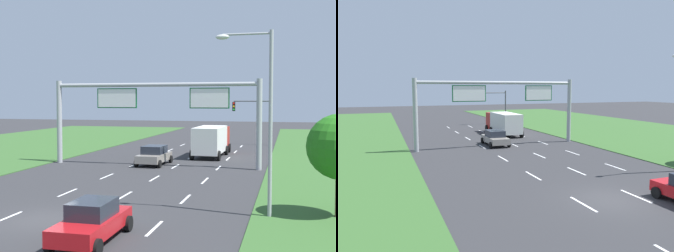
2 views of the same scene
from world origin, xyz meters
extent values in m
plane|color=#2D2D30|center=(0.00, 0.00, 0.00)|extent=(200.00, 200.00, 0.00)
cube|color=white|center=(-1.75, 0.00, 0.00)|extent=(0.14, 2.40, 0.01)
cube|color=white|center=(-1.75, 6.00, 0.00)|extent=(0.14, 2.40, 0.01)
cube|color=white|center=(-1.75, 12.00, 0.00)|extent=(0.14, 2.40, 0.01)
cube|color=white|center=(-1.75, 18.00, 0.00)|extent=(0.14, 2.40, 0.01)
cube|color=white|center=(-1.75, 24.00, 0.00)|extent=(0.14, 2.40, 0.01)
cube|color=white|center=(-1.75, 30.00, 0.00)|extent=(0.14, 2.40, 0.01)
cube|color=white|center=(-1.75, 36.00, 0.00)|extent=(0.14, 2.40, 0.01)
cube|color=white|center=(1.75, 0.00, 0.00)|extent=(0.14, 2.40, 0.01)
cube|color=white|center=(1.75, 6.00, 0.00)|extent=(0.14, 2.40, 0.01)
cube|color=white|center=(1.75, 12.00, 0.00)|extent=(0.14, 2.40, 0.01)
cube|color=white|center=(1.75, 18.00, 0.00)|extent=(0.14, 2.40, 0.01)
cube|color=white|center=(1.75, 24.00, 0.00)|extent=(0.14, 2.40, 0.01)
cube|color=white|center=(1.75, 30.00, 0.00)|extent=(0.14, 2.40, 0.01)
cube|color=white|center=(1.75, 36.00, 0.00)|extent=(0.14, 2.40, 0.01)
cube|color=white|center=(5.25, 6.00, 0.00)|extent=(0.14, 2.40, 0.01)
cube|color=white|center=(5.25, 12.00, 0.00)|extent=(0.14, 2.40, 0.01)
cube|color=white|center=(5.25, 18.00, 0.00)|extent=(0.14, 2.40, 0.01)
cube|color=white|center=(5.25, 24.00, 0.00)|extent=(0.14, 2.40, 0.01)
cube|color=white|center=(5.25, 30.00, 0.00)|extent=(0.14, 2.40, 0.01)
cube|color=white|center=(5.25, 36.00, 0.00)|extent=(0.14, 2.40, 0.01)
cube|color=gray|center=(-0.18, 18.49, 0.63)|extent=(2.02, 4.39, 0.61)
cube|color=#232833|center=(-0.18, 18.55, 1.26)|extent=(1.74, 2.22, 0.66)
cylinder|color=black|center=(-1.11, 20.14, 0.32)|extent=(0.24, 0.65, 0.64)
cylinder|color=black|center=(0.83, 20.08, 0.32)|extent=(0.24, 0.65, 0.64)
cylinder|color=black|center=(-1.20, 16.90, 0.32)|extent=(0.24, 0.65, 0.64)
cylinder|color=black|center=(0.74, 16.84, 0.32)|extent=(0.24, 0.65, 0.64)
cylinder|color=black|center=(2.56, -0.68, 0.32)|extent=(0.23, 0.64, 0.64)
cube|color=#B21E19|center=(3.52, 28.91, 1.55)|extent=(2.24, 2.14, 2.20)
cube|color=silver|center=(3.44, 24.76, 1.66)|extent=(2.46, 5.94, 2.41)
cylinder|color=black|center=(2.39, 29.43, 0.45)|extent=(0.30, 0.90, 0.90)
cylinder|color=black|center=(4.65, 29.39, 0.45)|extent=(0.30, 0.90, 0.90)
cylinder|color=black|center=(2.27, 27.13, 0.45)|extent=(0.30, 0.90, 0.90)
cylinder|color=black|center=(4.69, 27.09, 0.45)|extent=(0.30, 0.90, 0.90)
cylinder|color=black|center=(2.19, 22.43, 0.45)|extent=(0.30, 0.90, 0.90)
cylinder|color=black|center=(4.61, 22.39, 0.45)|extent=(0.30, 0.90, 0.90)
cylinder|color=#9EA0A5|center=(-8.40, 17.77, 3.50)|extent=(0.44, 0.44, 7.00)
cylinder|color=#9EA0A5|center=(8.40, 17.77, 3.50)|extent=(0.44, 0.44, 7.00)
cylinder|color=#9EA0A5|center=(0.00, 17.77, 6.60)|extent=(16.80, 0.32, 0.32)
cube|color=#0C5B28|center=(-3.15, 17.77, 5.52)|extent=(3.43, 0.12, 1.64)
cube|color=white|center=(-3.15, 17.70, 5.52)|extent=(3.27, 0.01, 1.48)
cube|color=#0C5B28|center=(4.55, 17.77, 5.52)|extent=(3.14, 0.12, 1.64)
cube|color=white|center=(4.55, 17.70, 5.52)|extent=(2.98, 0.01, 1.48)
cylinder|color=#47494F|center=(8.59, 38.21, 2.80)|extent=(0.20, 0.20, 5.60)
cylinder|color=#47494F|center=(6.34, 38.21, 5.25)|extent=(4.50, 0.14, 0.14)
cube|color=black|center=(4.09, 38.21, 4.60)|extent=(0.32, 0.36, 1.10)
sphere|color=red|center=(4.09, 38.01, 4.97)|extent=(0.22, 0.22, 0.22)
sphere|color=orange|center=(4.09, 38.01, 4.60)|extent=(0.22, 0.22, 0.22)
sphere|color=green|center=(4.09, 38.01, 4.23)|extent=(0.22, 0.22, 0.22)
camera|label=1|loc=(10.66, -18.48, 5.35)|focal=50.00mm
camera|label=2|loc=(-11.52, -14.01, 6.07)|focal=35.00mm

